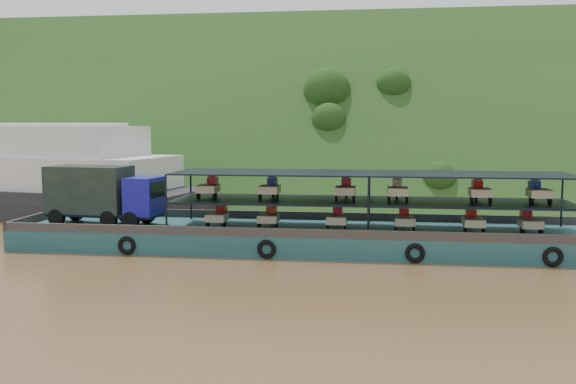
# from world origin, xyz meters

# --- Properties ---
(ground) EXTENTS (160.00, 160.00, 0.00)m
(ground) POSITION_xyz_m (0.00, 0.00, 0.00)
(ground) COLOR brown
(ground) RESTS_ON ground
(hillside) EXTENTS (140.00, 39.60, 39.60)m
(hillside) POSITION_xyz_m (0.00, 36.00, 0.00)
(hillside) COLOR #1A3C15
(hillside) RESTS_ON ground
(cargo_barge) EXTENTS (35.00, 7.18, 4.80)m
(cargo_barge) POSITION_xyz_m (-1.84, 1.65, 1.20)
(cargo_barge) COLOR #16434D
(cargo_barge) RESTS_ON ground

